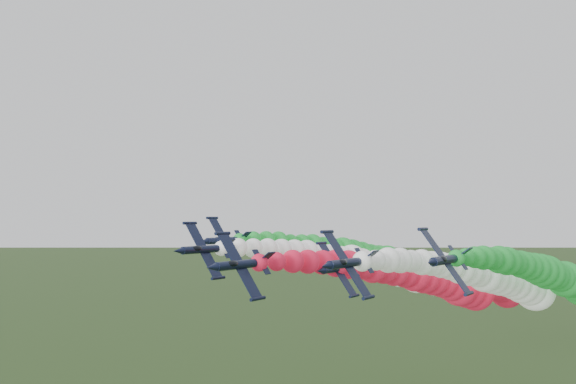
{
  "coord_description": "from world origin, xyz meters",
  "views": [
    {
      "loc": [
        46.42,
        -68.55,
        50.68
      ],
      "look_at": [
        -2.08,
        -0.75,
        54.72
      ],
      "focal_mm": 35.0,
      "sensor_mm": 36.0,
      "label": 1
    }
  ],
  "objects_px": {
    "jet_outer_right": "(560,278)",
    "jet_trail": "(474,282)",
    "jet_inner_left": "(390,269)",
    "jet_inner_right": "(501,281)",
    "jet_outer_left": "(387,262)",
    "jet_lead": "(435,282)"
  },
  "relations": [
    {
      "from": "jet_outer_right",
      "to": "jet_trail",
      "type": "xyz_separation_m",
      "value": [
        -19.92,
        6.61,
        -2.59
      ]
    },
    {
      "from": "jet_outer_right",
      "to": "jet_trail",
      "type": "bearing_deg",
      "value": 161.64
    },
    {
      "from": "jet_inner_left",
      "to": "jet_inner_right",
      "type": "height_order",
      "value": "jet_inner_left"
    },
    {
      "from": "jet_lead",
      "to": "jet_outer_left",
      "type": "bearing_deg",
      "value": 137.98
    },
    {
      "from": "jet_outer_left",
      "to": "jet_trail",
      "type": "xyz_separation_m",
      "value": [
        20.45,
        4.26,
        -4.13
      ]
    },
    {
      "from": "jet_inner_right",
      "to": "jet_outer_left",
      "type": "height_order",
      "value": "jet_outer_left"
    },
    {
      "from": "jet_inner_left",
      "to": "jet_outer_right",
      "type": "distance_m",
      "value": 35.28
    },
    {
      "from": "jet_trail",
      "to": "jet_outer_left",
      "type": "bearing_deg",
      "value": -168.23
    },
    {
      "from": "jet_lead",
      "to": "jet_inner_right",
      "type": "xyz_separation_m",
      "value": [
        11.42,
        6.94,
        0.35
      ]
    },
    {
      "from": "jet_inner_left",
      "to": "jet_trail",
      "type": "height_order",
      "value": "jet_inner_left"
    },
    {
      "from": "jet_inner_left",
      "to": "jet_outer_right",
      "type": "bearing_deg",
      "value": 15.87
    },
    {
      "from": "jet_lead",
      "to": "jet_inner_left",
      "type": "height_order",
      "value": "jet_inner_left"
    },
    {
      "from": "jet_inner_left",
      "to": "jet_inner_right",
      "type": "distance_m",
      "value": 24.25
    },
    {
      "from": "jet_inner_left",
      "to": "jet_trail",
      "type": "distance_m",
      "value": 21.72
    },
    {
      "from": "jet_lead",
      "to": "jet_outer_right",
      "type": "xyz_separation_m",
      "value": [
        21.18,
        14.94,
        0.76
      ]
    },
    {
      "from": "jet_inner_left",
      "to": "jet_outer_left",
      "type": "distance_m",
      "value": 13.64
    },
    {
      "from": "jet_inner_right",
      "to": "jet_outer_left",
      "type": "bearing_deg",
      "value": 161.31
    },
    {
      "from": "jet_inner_left",
      "to": "jet_outer_left",
      "type": "relative_size",
      "value": 1.0
    },
    {
      "from": "jet_trail",
      "to": "jet_inner_right",
      "type": "bearing_deg",
      "value": -55.2
    },
    {
      "from": "jet_inner_left",
      "to": "jet_trail",
      "type": "relative_size",
      "value": 0.99
    },
    {
      "from": "jet_outer_right",
      "to": "jet_trail",
      "type": "height_order",
      "value": "jet_outer_right"
    },
    {
      "from": "jet_outer_right",
      "to": "jet_outer_left",
      "type": "bearing_deg",
      "value": 176.67
    }
  ]
}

